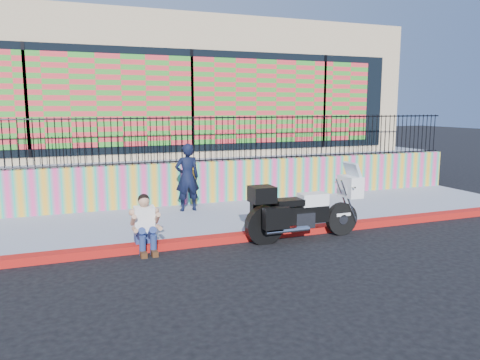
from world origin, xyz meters
name	(u,v)px	position (x,y,z in m)	size (l,w,h in m)	color
ground	(247,240)	(0.00, 0.00, 0.00)	(90.00, 90.00, 0.00)	black
red_curb	(247,236)	(0.00, 0.00, 0.07)	(16.00, 0.30, 0.15)	#B10C13
sidewalk	(222,218)	(0.00, 1.65, 0.07)	(16.00, 3.00, 0.15)	#8993A5
mural_wall	(202,182)	(0.00, 3.25, 0.70)	(16.00, 0.20, 1.10)	#F23F89
metal_fence	(202,139)	(0.00, 3.25, 1.85)	(15.80, 0.04, 1.20)	black
elevated_platform	(163,164)	(0.00, 8.35, 0.62)	(16.00, 10.00, 1.25)	#8993A5
storefront_building	(162,91)	(0.00, 8.13, 3.25)	(14.00, 8.06, 4.00)	tan
police_motorcycle	(302,208)	(1.07, -0.35, 0.65)	(2.49, 0.82, 1.55)	black
police_officer	(187,177)	(-0.61, 2.45, 0.98)	(0.61, 0.40, 1.66)	black
seated_man	(146,229)	(-2.07, -0.09, 0.45)	(0.54, 0.71, 1.06)	navy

